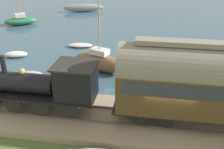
# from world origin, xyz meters

# --- Properties ---
(ground_plane) EXTENTS (200.00, 200.00, 0.00)m
(ground_plane) POSITION_xyz_m (0.00, 0.00, 0.00)
(ground_plane) COLOR #476033
(rail_embankment) EXTENTS (4.64, 56.00, 0.51)m
(rail_embankment) POSITION_xyz_m (0.13, 0.00, 0.20)
(rail_embankment) COLOR gray
(rail_embankment) RESTS_ON ground
(steam_locomotive) EXTENTS (2.06, 6.56, 3.19)m
(steam_locomotive) POSITION_xyz_m (0.13, 6.46, 2.19)
(steam_locomotive) COLOR black
(steam_locomotive) RESTS_ON rail_embankment
(passenger_coach) EXTENTS (2.29, 10.30, 4.59)m
(passenger_coach) POSITION_xyz_m (0.13, -2.23, 3.04)
(passenger_coach) COLOR black
(passenger_coach) RESTS_ON rail_embankment
(sailboat_green) EXTENTS (3.73, 4.45, 8.45)m
(sailboat_green) POSITION_xyz_m (19.23, 18.25, 0.59)
(sailboat_green) COLOR #236B42
(sailboat_green) RESTS_ON harbor_water
(sailboat_gray) EXTENTS (2.77, 6.35, 6.32)m
(sailboat_gray) POSITION_xyz_m (28.05, 12.20, 0.64)
(sailboat_gray) COLOR gray
(sailboat_gray) RESTS_ON harbor_water
(sailboat_brown) EXTENTS (3.03, 4.95, 8.45)m
(sailboat_brown) POSITION_xyz_m (6.93, 5.17, 0.80)
(sailboat_brown) COLOR brown
(sailboat_brown) RESTS_ON harbor_water
(rowboat_near_shore) EXTENTS (0.84, 1.96, 0.41)m
(rowboat_near_shore) POSITION_xyz_m (4.95, 10.25, 0.21)
(rowboat_near_shore) COLOR #B7B2A3
(rowboat_near_shore) RESTS_ON harbor_water
(rowboat_off_pier) EXTENTS (1.98, 2.38, 0.41)m
(rowboat_off_pier) POSITION_xyz_m (12.42, -3.42, 0.21)
(rowboat_off_pier) COLOR silver
(rowboat_off_pier) RESTS_ON harbor_water
(rowboat_mid_harbor) EXTENTS (1.39, 2.58, 0.35)m
(rowboat_mid_harbor) POSITION_xyz_m (12.16, 8.29, 0.19)
(rowboat_mid_harbor) COLOR beige
(rowboat_mid_harbor) RESTS_ON harbor_water
(rowboat_far_out) EXTENTS (1.42, 2.27, 0.53)m
(rowboat_far_out) POSITION_xyz_m (8.52, 13.39, 0.27)
(rowboat_far_out) COLOR silver
(rowboat_far_out) RESTS_ON harbor_water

